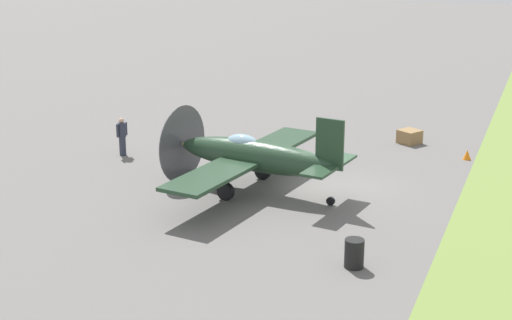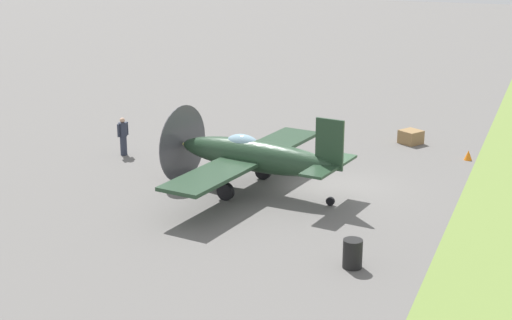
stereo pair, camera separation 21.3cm
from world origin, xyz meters
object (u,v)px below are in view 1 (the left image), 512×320
object	(u,v)px
airplane_lead	(253,155)
runway_marker_cone	(467,155)
supply_crate	(410,137)
fuel_drum	(354,253)
ground_crew_chief	(122,136)

from	to	relation	value
airplane_lead	runway_marker_cone	distance (m)	10.45
airplane_lead	supply_crate	world-z (taller)	airplane_lead
airplane_lead	supply_crate	bearing A→B (deg)	-17.62
fuel_drum	supply_crate	distance (m)	14.64
ground_crew_chief	runway_marker_cone	bearing A→B (deg)	-55.22
supply_crate	ground_crew_chief	bearing A→B (deg)	119.98
airplane_lead	runway_marker_cone	size ratio (longest dim) A/B	22.01
ground_crew_chief	fuel_drum	size ratio (longest dim) A/B	1.92
airplane_lead	fuel_drum	size ratio (longest dim) A/B	10.76
airplane_lead	supply_crate	distance (m)	10.20
supply_crate	runway_marker_cone	distance (m)	3.38
fuel_drum	runway_marker_cone	size ratio (longest dim) A/B	2.05
airplane_lead	ground_crew_chief	xyz separation A→B (m)	(2.40, 7.24, -0.52)
runway_marker_cone	supply_crate	bearing A→B (deg)	58.63
airplane_lead	runway_marker_cone	xyz separation A→B (m)	(7.37, -7.30, -1.22)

